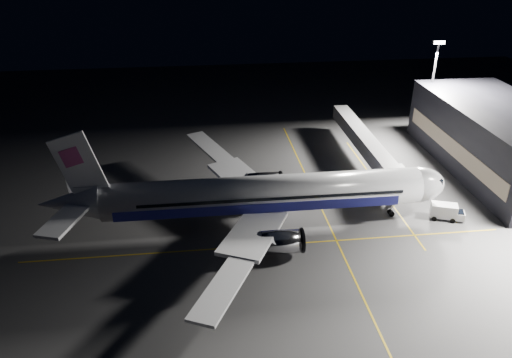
{
  "coord_description": "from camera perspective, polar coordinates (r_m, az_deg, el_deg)",
  "views": [
    {
      "loc": [
        -9.1,
        -65.46,
        41.44
      ],
      "look_at": [
        -0.8,
        3.6,
        6.0
      ],
      "focal_mm": 35.0,
      "sensor_mm": 36.0,
      "label": 1
    }
  ],
  "objects": [
    {
      "name": "safety_cone_a",
      "position": [
        87.83,
        -2.13,
        -0.95
      ],
      "size": [
        0.41,
        0.41,
        0.61
      ],
      "primitive_type": "cone",
      "color": "#FF3C0A",
      "rests_on": "ground"
    },
    {
      "name": "guide_line_side",
      "position": [
        91.53,
        13.83,
        -0.77
      ],
      "size": [
        0.25,
        40.0,
        0.01
      ],
      "primitive_type": "cube",
      "color": "gold",
      "rests_on": "ground"
    },
    {
      "name": "guide_line_cross",
      "position": [
        73.04,
        1.53,
        -7.57
      ],
      "size": [
        70.0,
        0.25,
        0.01
      ],
      "primitive_type": "cube",
      "color": "gold",
      "rests_on": "ground"
    },
    {
      "name": "baggage_tug",
      "position": [
        84.69,
        1.73,
        -1.65
      ],
      "size": [
        3.11,
        2.81,
        1.86
      ],
      "rotation": [
        0.0,
        0.0,
        0.36
      ],
      "color": "black",
      "rests_on": "ground"
    },
    {
      "name": "safety_cone_b",
      "position": [
        84.76,
        4.29,
        -2.12
      ],
      "size": [
        0.4,
        0.4,
        0.59
      ],
      "primitive_type": "cone",
      "color": "#FF3C0A",
      "rests_on": "ground"
    },
    {
      "name": "service_truck",
      "position": [
        83.9,
        20.98,
        -3.49
      ],
      "size": [
        5.46,
        3.63,
        2.61
      ],
      "rotation": [
        0.0,
        0.0,
        -0.35
      ],
      "color": "silver",
      "rests_on": "ground"
    },
    {
      "name": "safety_cone_c",
      "position": [
        80.76,
        -5.12,
        -3.78
      ],
      "size": [
        0.34,
        0.34,
        0.51
      ],
      "primitive_type": "cone",
      "color": "#FF3C0A",
      "rests_on": "ground"
    },
    {
      "name": "ground",
      "position": [
        78.01,
        0.9,
        -5.09
      ],
      "size": [
        200.0,
        200.0,
        0.0
      ],
      "primitive_type": "plane",
      "color": "#4C4C4F",
      "rests_on": "ground"
    },
    {
      "name": "guide_line_main",
      "position": [
        79.79,
        8.06,
        -4.59
      ],
      "size": [
        0.25,
        80.0,
        0.01
      ],
      "primitive_type": "cube",
      "color": "gold",
      "rests_on": "ground"
    },
    {
      "name": "jet_bridge",
      "position": [
        96.44,
        12.55,
        3.86
      ],
      "size": [
        3.6,
        34.4,
        6.3
      ],
      "color": "#B2B2B7",
      "rests_on": "ground"
    },
    {
      "name": "airliner",
      "position": [
        75.27,
        0.12,
        -1.81
      ],
      "size": [
        61.48,
        54.22,
        16.64
      ],
      "color": "silver",
      "rests_on": "ground"
    },
    {
      "name": "floodlight_mast_north",
      "position": [
        112.92,
        19.54,
        10.55
      ],
      "size": [
        2.4,
        0.68,
        20.7
      ],
      "color": "#59595E",
      "rests_on": "ground"
    },
    {
      "name": "terminal",
      "position": [
        102.98,
        26.11,
        4.02
      ],
      "size": [
        18.12,
        40.0,
        12.0
      ],
      "color": "black",
      "rests_on": "ground"
    }
  ]
}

